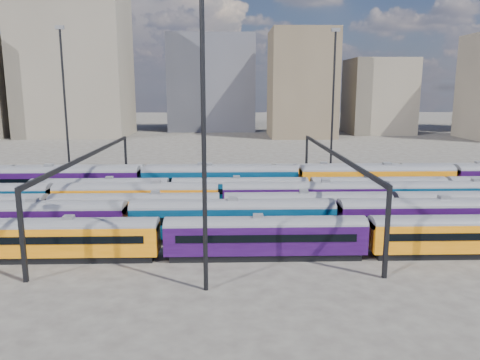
{
  "coord_description": "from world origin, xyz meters",
  "views": [
    {
      "loc": [
        -3.26,
        -56.9,
        15.82
      ],
      "look_at": [
        -1.46,
        7.86,
        3.0
      ],
      "focal_mm": 35.0,
      "sensor_mm": 36.0,
      "label": 1
    }
  ],
  "objects_px": {
    "rake_1": "(438,214)",
    "mast_2": "(203,113)",
    "rake_0": "(161,233)",
    "rake_2": "(135,207)"
  },
  "relations": [
    {
      "from": "rake_0",
      "to": "rake_2",
      "type": "xyz_separation_m",
      "value": [
        -4.32,
        10.0,
        0.04
      ]
    },
    {
      "from": "rake_2",
      "to": "mast_2",
      "type": "distance_m",
      "value": 22.27
    },
    {
      "from": "rake_0",
      "to": "mast_2",
      "type": "bearing_deg",
      "value": -57.76
    },
    {
      "from": "rake_1",
      "to": "mast_2",
      "type": "xyz_separation_m",
      "value": [
        -23.95,
        -12.0,
        11.18
      ]
    },
    {
      "from": "rake_0",
      "to": "rake_1",
      "type": "relative_size",
      "value": 1.08
    },
    {
      "from": "rake_2",
      "to": "mast_2",
      "type": "relative_size",
      "value": 5.36
    },
    {
      "from": "rake_2",
      "to": "mast_2",
      "type": "height_order",
      "value": "mast_2"
    },
    {
      "from": "rake_1",
      "to": "mast_2",
      "type": "distance_m",
      "value": 29.02
    },
    {
      "from": "rake_2",
      "to": "rake_0",
      "type": "bearing_deg",
      "value": -66.64
    },
    {
      "from": "rake_0",
      "to": "rake_2",
      "type": "distance_m",
      "value": 10.89
    }
  ]
}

